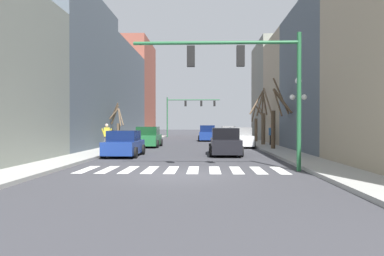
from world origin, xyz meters
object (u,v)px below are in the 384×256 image
(pedestrian_waiting_at_curb, at_px, (271,133))
(street_tree_left_near, at_px, (276,119))
(street_lamp_right_corner, at_px, (298,101))
(car_parked_right_far, at_px, (225,142))
(traffic_signal_near, at_px, (248,70))
(street_tree_left_far, at_px, (257,124))
(car_parked_right_near, at_px, (207,134))
(car_driving_toward_lane, at_px, (124,144))
(car_at_intersection, at_px, (228,133))
(traffic_signal_far, at_px, (187,107))
(pedestrian_crossing_street, at_px, (107,134))
(street_tree_right_mid, at_px, (117,125))
(car_parked_left_mid, at_px, (148,138))
(street_tree_right_near, at_px, (263,118))
(car_parked_left_far, at_px, (240,138))

(pedestrian_waiting_at_curb, height_order, street_tree_left_near, street_tree_left_near)
(street_lamp_right_corner, bearing_deg, car_parked_right_far, 144.49)
(traffic_signal_near, distance_m, street_tree_left_far, 23.73)
(car_parked_right_near, height_order, car_driving_toward_lane, car_parked_right_near)
(car_at_intersection, relative_size, car_driving_toward_lane, 1.06)
(street_lamp_right_corner, relative_size, car_driving_toward_lane, 1.04)
(traffic_signal_far, distance_m, street_tree_left_near, 30.15)
(traffic_signal_far, xyz_separation_m, pedestrian_crossing_street, (-4.52, -29.05, -3.28))
(street_tree_left_far, bearing_deg, car_parked_right_far, -104.87)
(pedestrian_crossing_street, relative_size, street_tree_left_near, 0.35)
(street_tree_right_mid, bearing_deg, pedestrian_waiting_at_curb, 4.15)
(car_parked_left_mid, relative_size, car_parked_right_far, 0.85)
(car_at_intersection, bearing_deg, street_tree_left_near, -174.04)
(street_lamp_right_corner, xyz_separation_m, car_parked_right_near, (-4.85, 22.03, -2.38))
(pedestrian_waiting_at_curb, bearing_deg, street_tree_right_near, 2.72)
(street_tree_right_mid, bearing_deg, pedestrian_crossing_street, -87.14)
(car_parked_left_mid, bearing_deg, pedestrian_waiting_at_curb, -85.94)
(car_parked_left_mid, bearing_deg, pedestrian_crossing_street, 149.31)
(car_parked_right_near, xyz_separation_m, pedestrian_crossing_street, (-7.46, -15.50, 0.39))
(car_parked_left_far, bearing_deg, traffic_signal_near, 175.81)
(car_parked_left_far, bearing_deg, traffic_signal_far, 12.54)
(traffic_signal_far, relative_size, street_tree_right_near, 1.61)
(car_driving_toward_lane, distance_m, car_parked_right_far, 6.20)
(car_parked_right_near, height_order, street_tree_left_near, street_tree_left_near)
(car_parked_left_far, xyz_separation_m, car_parked_right_near, (-2.66, 11.63, 0.06))
(car_parked_right_far, bearing_deg, street_tree_left_near, -45.64)
(street_tree_left_near, bearing_deg, traffic_signal_near, -105.86)
(street_tree_left_far, bearing_deg, traffic_signal_far, 114.58)
(car_parked_right_near, relative_size, street_tree_left_far, 0.97)
(car_parked_left_far, bearing_deg, car_driving_toward_lane, 139.04)
(car_parked_left_mid, bearing_deg, street_tree_left_near, -112.32)
(street_lamp_right_corner, bearing_deg, car_driving_toward_lane, 171.47)
(pedestrian_crossing_street, distance_m, pedestrian_waiting_at_curb, 13.71)
(traffic_signal_far, xyz_separation_m, car_parked_right_near, (2.93, -13.55, -3.67))
(car_parked_left_far, relative_size, car_driving_toward_lane, 1.01)
(street_lamp_right_corner, xyz_separation_m, street_tree_right_near, (-0.02, 12.31, -0.77))
(street_lamp_right_corner, height_order, street_tree_right_near, street_tree_right_near)
(car_at_intersection, bearing_deg, pedestrian_waiting_at_curb, -170.45)
(street_tree_right_near, height_order, street_tree_left_far, street_tree_right_near)
(street_lamp_right_corner, bearing_deg, car_parked_left_mid, 132.98)
(car_driving_toward_lane, height_order, street_tree_left_near, street_tree_left_near)
(car_parked_right_far, bearing_deg, car_parked_left_mid, 37.52)
(traffic_signal_near, xyz_separation_m, street_tree_left_near, (3.35, 11.81, -1.79))
(car_at_intersection, distance_m, street_tree_right_mid, 19.82)
(car_parked_right_far, bearing_deg, traffic_signal_far, 6.82)
(street_lamp_right_corner, height_order, car_parked_left_mid, street_lamp_right_corner)
(street_lamp_right_corner, distance_m, street_tree_left_far, 18.13)
(traffic_signal_near, relative_size, pedestrian_waiting_at_curb, 3.97)
(traffic_signal_far, bearing_deg, car_parked_right_far, -83.18)
(car_parked_right_far, bearing_deg, car_parked_left_far, -12.31)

